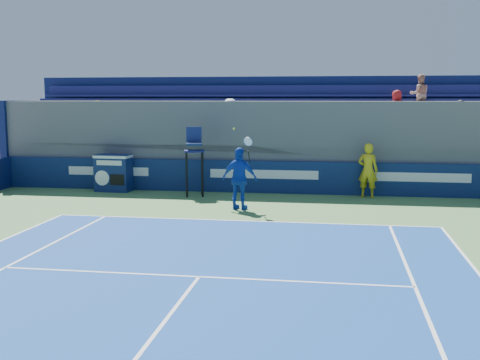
% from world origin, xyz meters
% --- Properties ---
extents(ball_person, '(0.80, 0.62, 1.92)m').
position_xyz_m(ball_person, '(3.73, 16.66, 0.97)').
color(ball_person, gold).
rests_on(ball_person, apron).
extents(back_hoarding, '(20.40, 0.21, 1.20)m').
position_xyz_m(back_hoarding, '(0.00, 17.10, 0.60)').
color(back_hoarding, '#0D1E4C').
rests_on(back_hoarding, ground).
extents(match_clock, '(1.36, 0.81, 1.40)m').
position_xyz_m(match_clock, '(-5.64, 16.61, 0.74)').
color(match_clock, '#102051').
rests_on(match_clock, ground).
extents(umpire_chair, '(0.86, 0.86, 2.48)m').
position_xyz_m(umpire_chair, '(-2.38, 16.06, 1.53)').
color(umpire_chair, black).
rests_on(umpire_chair, ground).
extents(tennis_player, '(1.23, 0.74, 2.57)m').
position_xyz_m(tennis_player, '(-0.35, 13.65, 1.00)').
color(tennis_player, '#143CA7').
rests_on(tennis_player, apron).
extents(stadium_seating, '(21.00, 4.05, 4.40)m').
position_xyz_m(stadium_seating, '(0.01, 19.15, 1.84)').
color(stadium_seating, '#56565B').
rests_on(stadium_seating, ground).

